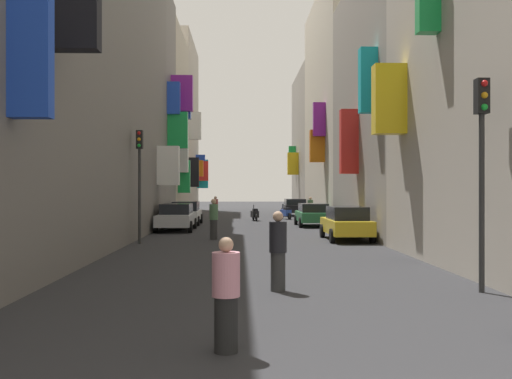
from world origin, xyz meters
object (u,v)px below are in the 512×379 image
at_px(pedestrian_far_away, 226,295).
at_px(parked_car_white, 186,213).
at_px(scooter_blue, 286,213).
at_px(pedestrian_mid_street, 310,209).
at_px(traffic_light_far_corner, 482,148).
at_px(parked_car_black, 295,207).
at_px(pedestrian_crossing, 214,219).
at_px(parked_car_green, 313,214).
at_px(scooter_black, 255,214).
at_px(pedestrian_near_right, 278,251).
at_px(traffic_light_near_corner, 140,167).
at_px(parked_car_silver, 176,216).
at_px(pedestrian_near_left, 215,207).
at_px(parked_car_yellow, 346,223).

bearing_deg(pedestrian_far_away, parked_car_white, 96.40).
xyz_separation_m(scooter_blue, pedestrian_mid_street, (1.54, -2.22, 0.37)).
height_order(pedestrian_mid_street, traffic_light_far_corner, traffic_light_far_corner).
bearing_deg(parked_car_black, pedestrian_crossing, -104.23).
distance_m(parked_car_black, parked_car_green, 13.57).
bearing_deg(parked_car_black, scooter_black, -114.96).
height_order(pedestrian_crossing, traffic_light_far_corner, traffic_light_far_corner).
distance_m(scooter_black, pedestrian_far_away, 32.46).
xyz_separation_m(scooter_blue, pedestrian_crossing, (-4.51, -16.97, 0.43)).
relative_size(pedestrian_near_right, traffic_light_far_corner, 0.38).
relative_size(scooter_black, traffic_light_near_corner, 0.42).
relative_size(scooter_blue, pedestrian_crossing, 1.08).
distance_m(pedestrian_far_away, traffic_light_near_corner, 16.31).
height_order(scooter_blue, traffic_light_far_corner, traffic_light_far_corner).
distance_m(pedestrian_crossing, pedestrian_far_away, 17.55).
bearing_deg(pedestrian_mid_street, pedestrian_near_right, -98.41).
distance_m(parked_car_black, pedestrian_near_right, 35.49).
bearing_deg(parked_car_green, parked_car_silver, -155.96).
distance_m(pedestrian_near_left, traffic_light_far_corner, 32.47).
distance_m(parked_car_black, scooter_blue, 5.59).
xyz_separation_m(pedestrian_mid_street, traffic_light_near_corner, (-8.96, -16.61, 2.27)).
relative_size(scooter_blue, traffic_light_near_corner, 0.42).
distance_m(pedestrian_crossing, traffic_light_far_corner, 14.75).
height_order(parked_car_silver, parked_car_yellow, parked_car_yellow).
bearing_deg(traffic_light_far_corner, pedestrian_far_away, -140.71).
xyz_separation_m(scooter_black, pedestrian_crossing, (-2.18, -14.90, 0.43)).
height_order(parked_car_yellow, pedestrian_far_away, pedestrian_far_away).
xyz_separation_m(parked_car_yellow, pedestrian_crossing, (-5.72, 0.55, 0.13)).
bearing_deg(parked_car_green, parked_car_yellow, -88.46).
height_order(parked_car_silver, pedestrian_mid_street, pedestrian_mid_street).
bearing_deg(parked_car_green, parked_car_black, 89.09).
distance_m(parked_car_white, scooter_blue, 9.22).
height_order(parked_car_green, traffic_light_near_corner, traffic_light_near_corner).
distance_m(parked_car_black, pedestrian_crossing, 23.14).
bearing_deg(parked_car_silver, pedestrian_near_right, -77.11).
height_order(parked_car_silver, pedestrian_far_away, pedestrian_far_away).
bearing_deg(scooter_black, parked_car_silver, -114.95).
xyz_separation_m(parked_car_white, pedestrian_near_left, (1.52, 7.81, 0.08)).
bearing_deg(parked_car_silver, traffic_light_near_corner, -95.35).
bearing_deg(parked_car_silver, pedestrian_near_left, 83.31).
bearing_deg(traffic_light_far_corner, parked_car_yellow, 92.60).
bearing_deg(scooter_blue, parked_car_silver, -120.26).
bearing_deg(pedestrian_near_left, traffic_light_near_corner, -96.21).
distance_m(parked_car_green, traffic_light_far_corner, 22.16).
distance_m(parked_car_silver, pedestrian_crossing, 5.87).
bearing_deg(parked_car_green, pedestrian_far_away, -99.72).
height_order(pedestrian_crossing, traffic_light_near_corner, traffic_light_near_corner).
bearing_deg(pedestrian_near_left, scooter_black, -51.14).
bearing_deg(parked_car_silver, pedestrian_far_away, -82.12).
height_order(parked_car_white, pedestrian_crossing, pedestrian_crossing).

